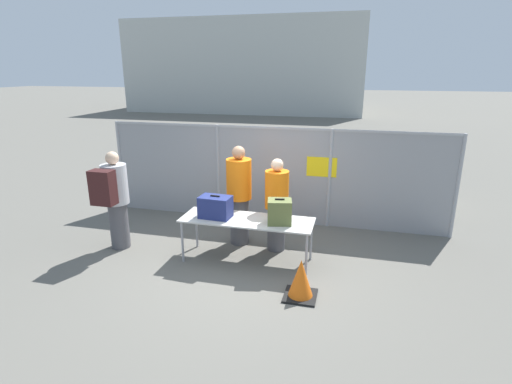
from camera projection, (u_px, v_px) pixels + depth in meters
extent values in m
plane|color=#605E56|center=(245.00, 264.00, 6.71)|extent=(120.00, 120.00, 0.00)
cylinder|color=#9EA0A5|center=(121.00, 165.00, 9.18)|extent=(0.07, 0.07, 2.02)
cylinder|color=#9EA0A5|center=(218.00, 172.00, 8.61)|extent=(0.07, 0.07, 2.02)
cylinder|color=#9EA0A5|center=(329.00, 179.00, 8.05)|extent=(0.07, 0.07, 2.02)
cylinder|color=#9EA0A5|center=(457.00, 187.00, 7.48)|extent=(0.07, 0.07, 2.02)
cube|color=gray|center=(272.00, 175.00, 8.33)|extent=(7.12, 0.01, 2.02)
cube|color=#9EA0A5|center=(273.00, 128.00, 8.04)|extent=(7.12, 0.04, 0.04)
cube|color=yellow|center=(322.00, 167.00, 8.01)|extent=(0.60, 0.01, 0.40)
cube|color=#B2B2AD|center=(247.00, 220.00, 6.61)|extent=(2.20, 0.74, 0.02)
cylinder|color=#99999E|center=(182.00, 242.00, 6.68)|extent=(0.04, 0.04, 0.73)
cylinder|color=#99999E|center=(306.00, 256.00, 6.19)|extent=(0.04, 0.04, 0.73)
cylinder|color=#99999E|center=(197.00, 228.00, 7.26)|extent=(0.04, 0.04, 0.73)
cylinder|color=#99999E|center=(311.00, 240.00, 6.76)|extent=(0.04, 0.04, 0.73)
cube|color=navy|center=(215.00, 207.00, 6.64)|extent=(0.54, 0.36, 0.36)
cube|color=black|center=(215.00, 196.00, 6.58)|extent=(0.16, 0.03, 0.02)
cube|color=#566033|center=(280.00, 212.00, 6.37)|extent=(0.43, 0.38, 0.39)
cube|color=black|center=(280.00, 199.00, 6.31)|extent=(0.15, 0.05, 0.02)
cylinder|color=#4C4C51|center=(119.00, 225.00, 7.24)|extent=(0.34, 0.34, 0.85)
cylinder|color=#B2B2B7|center=(115.00, 184.00, 7.01)|extent=(0.44, 0.44, 0.71)
sphere|color=beige|center=(112.00, 158.00, 6.88)|extent=(0.23, 0.23, 0.23)
cube|color=#381919|center=(103.00, 188.00, 6.69)|extent=(0.40, 0.24, 0.59)
cylinder|color=#4C4C51|center=(276.00, 229.00, 7.15)|extent=(0.32, 0.32, 0.80)
cylinder|color=orange|center=(277.00, 190.00, 6.94)|extent=(0.42, 0.42, 0.67)
sphere|color=beige|center=(277.00, 165.00, 6.81)|extent=(0.22, 0.22, 0.22)
cylinder|color=#4C4C51|center=(239.00, 221.00, 7.42)|extent=(0.35, 0.35, 0.88)
cylinder|color=orange|center=(239.00, 179.00, 7.18)|extent=(0.46, 0.46, 0.73)
sphere|color=#A57A5B|center=(239.00, 153.00, 7.04)|extent=(0.24, 0.24, 0.24)
cube|color=white|center=(386.00, 183.00, 9.94)|extent=(2.69, 1.56, 0.50)
sphere|color=black|center=(366.00, 195.00, 9.30)|extent=(0.64, 0.64, 0.64)
sphere|color=black|center=(366.00, 177.00, 10.86)|extent=(0.64, 0.64, 0.64)
cylinder|color=#59595B|center=(313.00, 185.00, 10.43)|extent=(0.94, 0.06, 0.06)
cube|color=#B2B7B2|center=(252.00, 67.00, 31.45)|extent=(17.42, 8.76, 6.57)
cube|color=black|center=(300.00, 296.00, 5.74)|extent=(0.47, 0.47, 0.03)
cone|color=orange|center=(301.00, 279.00, 5.66)|extent=(0.37, 0.37, 0.58)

